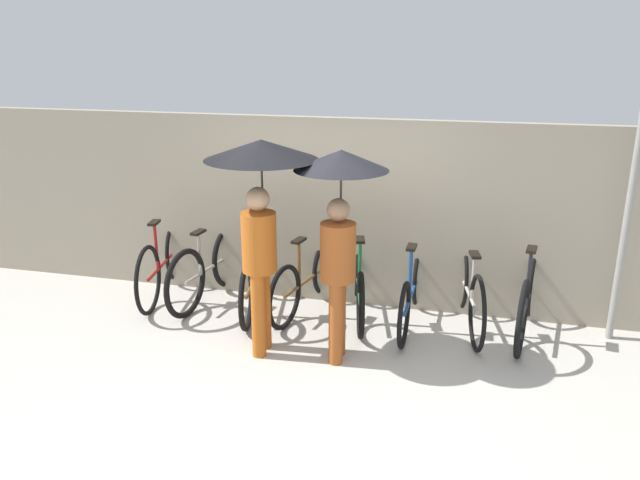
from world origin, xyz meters
TOP-DOWN VIEW (x-y plane):
  - ground_plane at (0.00, 0.00)m, footprint 30.00×30.00m
  - back_wall at (0.00, 1.86)m, footprint 12.02×0.12m
  - parked_bicycle_0 at (-2.01, 1.52)m, footprint 0.49×1.78m
  - parked_bicycle_1 at (-1.44, 1.51)m, footprint 0.44×1.71m
  - parked_bicycle_2 at (-0.86, 1.44)m, footprint 0.52×1.76m
  - parked_bicycle_3 at (-0.29, 1.52)m, footprint 0.50×1.69m
  - parked_bicycle_4 at (0.29, 1.52)m, footprint 0.55×1.68m
  - parked_bicycle_5 at (0.86, 1.45)m, footprint 0.44×1.74m
  - parked_bicycle_6 at (1.44, 1.52)m, footprint 0.49×1.73m
  - parked_bicycle_7 at (2.01, 1.49)m, footprint 0.46×1.74m
  - pedestrian_leading at (-0.45, 0.57)m, footprint 1.03×1.03m
  - pedestrian_center at (0.27, 0.59)m, footprint 0.84×0.84m
  - awning_pole at (2.83, 1.59)m, footprint 0.07×0.07m

SIDE VIEW (x-z plane):
  - ground_plane at x=0.00m, z-range 0.00..0.00m
  - parked_bicycle_5 at x=0.86m, z-range -0.16..0.87m
  - parked_bicycle_2 at x=-0.86m, z-range -0.14..0.85m
  - parked_bicycle_4 at x=0.29m, z-range -0.20..0.91m
  - parked_bicycle_3 at x=-0.29m, z-range -0.14..0.86m
  - parked_bicycle_6 at x=1.44m, z-range -0.14..0.92m
  - parked_bicycle_7 at x=2.01m, z-range -0.12..0.90m
  - parked_bicycle_1 at x=-1.44m, z-range -0.15..0.93m
  - parked_bicycle_0 at x=-2.01m, z-range -0.11..0.91m
  - back_wall at x=0.00m, z-range 0.00..2.07m
  - awning_pole at x=2.83m, z-range 0.00..2.55m
  - pedestrian_center at x=0.27m, z-range 0.49..2.43m
  - pedestrian_leading at x=-0.45m, z-range 0.59..2.60m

